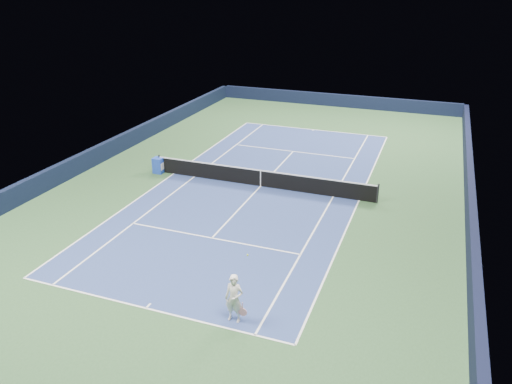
% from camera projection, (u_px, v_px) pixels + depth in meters
% --- Properties ---
extents(ground, '(40.00, 40.00, 0.00)m').
position_uv_depth(ground, '(261.00, 186.00, 27.83)').
color(ground, '#294A28').
rests_on(ground, ground).
extents(wall_far, '(22.00, 0.35, 1.10)m').
position_uv_depth(wall_far, '(336.00, 100.00, 44.65)').
color(wall_far, black).
rests_on(wall_far, ground).
extents(wall_right, '(0.35, 40.00, 1.10)m').
position_uv_depth(wall_right, '(470.00, 206.00, 24.14)').
color(wall_right, black).
rests_on(wall_right, ground).
extents(wall_left, '(0.35, 40.00, 1.10)m').
position_uv_depth(wall_left, '(98.00, 155.00, 31.07)').
color(wall_left, black).
rests_on(wall_left, ground).
extents(court_surface, '(10.97, 23.77, 0.01)m').
position_uv_depth(court_surface, '(261.00, 186.00, 27.83)').
color(court_surface, navy).
rests_on(court_surface, ground).
extents(baseline_far, '(10.97, 0.08, 0.00)m').
position_uv_depth(baseline_far, '(314.00, 130.00, 38.04)').
color(baseline_far, white).
rests_on(baseline_far, ground).
extents(baseline_near, '(10.97, 0.08, 0.00)m').
position_uv_depth(baseline_near, '(146.00, 308.00, 17.61)').
color(baseline_near, white).
rests_on(baseline_near, ground).
extents(sideline_doubles_right, '(0.08, 23.77, 0.00)m').
position_uv_depth(sideline_doubles_right, '(359.00, 200.00, 26.07)').
color(sideline_doubles_right, white).
rests_on(sideline_doubles_right, ground).
extents(sideline_doubles_left, '(0.08, 23.77, 0.00)m').
position_uv_depth(sideline_doubles_left, '(174.00, 174.00, 29.58)').
color(sideline_doubles_left, white).
rests_on(sideline_doubles_left, ground).
extents(sideline_singles_right, '(0.08, 23.77, 0.00)m').
position_uv_depth(sideline_singles_right, '(333.00, 197.00, 26.51)').
color(sideline_singles_right, white).
rests_on(sideline_singles_right, ground).
extents(sideline_singles_left, '(0.08, 23.77, 0.00)m').
position_uv_depth(sideline_singles_left, '(195.00, 177.00, 29.14)').
color(sideline_singles_left, white).
rests_on(sideline_singles_left, ground).
extents(service_line_far, '(8.23, 0.08, 0.00)m').
position_uv_depth(service_line_far, '(293.00, 151.00, 33.32)').
color(service_line_far, white).
rests_on(service_line_far, ground).
extents(service_line_near, '(8.23, 0.08, 0.00)m').
position_uv_depth(service_line_near, '(212.00, 238.00, 22.32)').
color(service_line_near, white).
rests_on(service_line_near, ground).
extents(center_service_line, '(0.08, 12.80, 0.00)m').
position_uv_depth(center_service_line, '(261.00, 186.00, 27.82)').
color(center_service_line, white).
rests_on(center_service_line, ground).
extents(center_mark_far, '(0.08, 0.30, 0.00)m').
position_uv_depth(center_mark_far, '(313.00, 130.00, 37.91)').
color(center_mark_far, white).
rests_on(center_mark_far, ground).
extents(center_mark_near, '(0.08, 0.30, 0.00)m').
position_uv_depth(center_mark_near, '(148.00, 306.00, 17.74)').
color(center_mark_near, white).
rests_on(center_mark_near, ground).
extents(tennis_net, '(12.90, 0.10, 1.07)m').
position_uv_depth(tennis_net, '(261.00, 178.00, 27.63)').
color(tennis_net, black).
rests_on(tennis_net, ground).
extents(sponsor_cube, '(0.59, 0.52, 0.94)m').
position_uv_depth(sponsor_cube, '(158.00, 165.00, 29.56)').
color(sponsor_cube, '#1E40B5').
rests_on(sponsor_cube, ground).
extents(tennis_player, '(0.80, 1.25, 2.06)m').
position_uv_depth(tennis_player, '(234.00, 299.00, 16.66)').
color(tennis_player, silver).
rests_on(tennis_player, ground).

